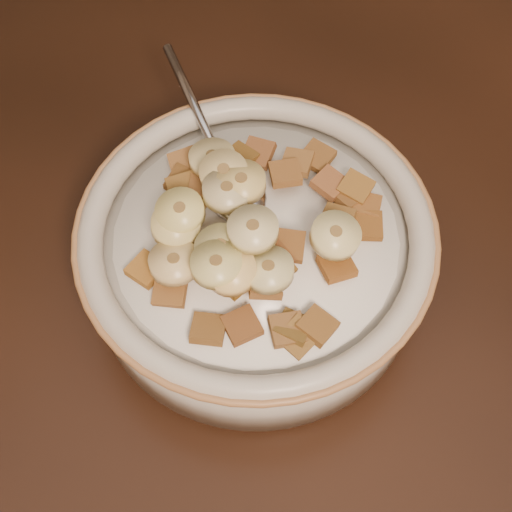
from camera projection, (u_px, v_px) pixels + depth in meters
The scene contains 48 objects.
floor at pixel (317, 471), 1.23m from camera, with size 4.00×4.50×0.10m, color #422816.
table at pixel (391, 220), 0.56m from camera, with size 1.40×0.90×0.04m, color black.
cereal_bowl at pixel (256, 258), 0.49m from camera, with size 0.23×0.23×0.05m, color beige.
milk at pixel (256, 237), 0.46m from camera, with size 0.19×0.19×0.00m, color white.
spoon at pixel (235, 192), 0.48m from camera, with size 0.04×0.05×0.01m, color #9C9FA5.
cereal_square_0 at pixel (183, 181), 0.48m from camera, with size 0.02×0.02×0.01m, color brown.
cereal_square_1 at pixel (265, 284), 0.43m from camera, with size 0.02×0.02×0.01m, color brown.
cereal_square_2 at pixel (297, 162), 0.49m from camera, with size 0.02×0.02×0.01m, color brown.
cereal_square_3 at pixel (193, 200), 0.47m from camera, with size 0.02×0.02×0.01m, color brown.
cereal_square_4 at pixel (367, 226), 0.46m from camera, with size 0.02×0.02×0.01m, color brown.
cereal_square_5 at pixel (258, 153), 0.49m from camera, with size 0.02×0.02×0.01m, color brown.
cereal_square_6 at pixel (242, 325), 0.43m from camera, with size 0.02×0.02×0.01m, color brown.
cereal_square_7 at pixel (348, 195), 0.47m from camera, with size 0.02×0.02×0.01m, color brown.
cereal_square_8 at pixel (146, 269), 0.45m from camera, with size 0.02×0.02×0.01m, color #9E6924.
cereal_square_9 at pixel (239, 158), 0.49m from camera, with size 0.02×0.02×0.01m, color brown.
cereal_square_10 at pixel (208, 329), 0.42m from camera, with size 0.02×0.02×0.01m, color olive.
cereal_square_11 at pixel (294, 328), 0.42m from camera, with size 0.02×0.02×0.01m, color brown.
cereal_square_12 at pixel (204, 188), 0.47m from camera, with size 0.02×0.02×0.01m, color brown.
cereal_square_13 at pixel (170, 291), 0.44m from camera, with size 0.02×0.02×0.01m, color brown.
cereal_square_14 at pixel (273, 258), 0.43m from camera, with size 0.02×0.02×0.01m, color #623212.
cereal_square_15 at pixel (298, 338), 0.42m from camera, with size 0.02×0.02×0.01m, color olive.
cereal_square_16 at pixel (365, 206), 0.47m from camera, with size 0.02×0.02×0.01m, color olive.
cereal_square_17 at pixel (337, 266), 0.44m from camera, with size 0.02×0.02×0.01m, color brown.
cereal_square_18 at pixel (285, 173), 0.48m from camera, with size 0.02×0.02×0.01m, color #9B6032.
cereal_square_19 at pixel (317, 156), 0.49m from camera, with size 0.02×0.02×0.01m, color brown.
cereal_square_20 at pixel (183, 188), 0.47m from camera, with size 0.02×0.02×0.01m, color brown.
cereal_square_21 at pixel (337, 219), 0.46m from camera, with size 0.02×0.02×0.01m, color brown.
cereal_square_22 at pixel (288, 246), 0.44m from camera, with size 0.02×0.02×0.01m, color brown.
cereal_square_23 at pixel (288, 330), 0.42m from camera, with size 0.02×0.02×0.01m, color brown.
cereal_square_24 at pixel (184, 163), 0.49m from camera, with size 0.02×0.02×0.01m, color #9E6C33.
cereal_square_25 at pixel (317, 326), 0.42m from camera, with size 0.02×0.02×0.01m, color brown.
cereal_square_26 at pixel (235, 279), 0.43m from camera, with size 0.02×0.02×0.01m, color olive.
cereal_square_27 at pixel (356, 188), 0.47m from camera, with size 0.02×0.02×0.01m, color brown.
cereal_square_28 at pixel (275, 267), 0.43m from camera, with size 0.02×0.02×0.01m, color brown.
cereal_square_29 at pixel (330, 183), 0.48m from camera, with size 0.02×0.02×0.01m, color #93582F.
banana_slice_0 at pixel (174, 262), 0.43m from camera, with size 0.03×0.03×0.01m, color #FFDE98.
banana_slice_1 at pixel (241, 182), 0.45m from camera, with size 0.03×0.03×0.01m, color #E4C170.
banana_slice_2 at pixel (216, 264), 0.42m from camera, with size 0.03×0.03×0.01m, color #FFED7B.
banana_slice_3 at pixel (268, 270), 0.42m from camera, with size 0.03×0.03×0.01m, color beige.
banana_slice_4 at pixel (180, 212), 0.44m from camera, with size 0.03×0.03×0.01m, color #FFEB7B.
banana_slice_5 at pixel (253, 229), 0.42m from camera, with size 0.03×0.03×0.01m, color #F7EFA3.
banana_slice_6 at pixel (220, 248), 0.43m from camera, with size 0.03×0.03×0.01m, color #CDC37D.
banana_slice_7 at pixel (227, 191), 0.44m from camera, with size 0.03×0.03×0.01m, color beige.
banana_slice_8 at pixel (335, 235), 0.43m from camera, with size 0.03×0.03×0.01m, color #F9E8A6.
banana_slice_9 at pixel (176, 226), 0.44m from camera, with size 0.03×0.03×0.01m, color #DED279.
banana_slice_10 at pixel (231, 271), 0.42m from camera, with size 0.03×0.03×0.01m, color #FAD37B.
banana_slice_11 at pixel (224, 173), 0.45m from camera, with size 0.03×0.03×0.01m, color #FFE68C.
banana_slice_12 at pixel (212, 159), 0.47m from camera, with size 0.03×0.03×0.01m, color beige.
Camera 1 is at (0.09, -0.32, 1.20)m, focal length 50.00 mm.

